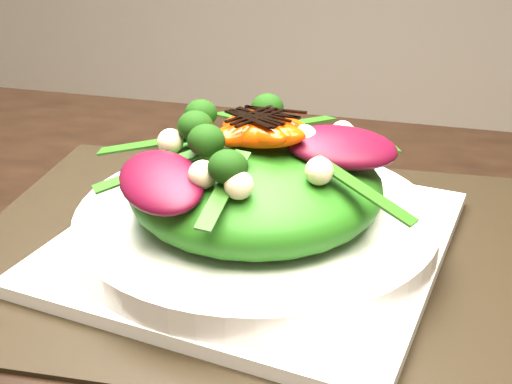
% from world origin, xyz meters
% --- Properties ---
extents(dining_table, '(1.60, 0.90, 0.75)m').
position_xyz_m(dining_table, '(0.00, 0.00, 0.73)').
color(dining_table, black).
rests_on(dining_table, floor).
extents(placemat, '(0.46, 0.36, 0.00)m').
position_xyz_m(placemat, '(0.04, 0.13, 0.75)').
color(placemat, black).
rests_on(placemat, dining_table).
extents(plate_base, '(0.31, 0.31, 0.01)m').
position_xyz_m(plate_base, '(0.04, 0.13, 0.76)').
color(plate_base, white).
rests_on(plate_base, placemat).
extents(salad_bowl, '(0.31, 0.31, 0.02)m').
position_xyz_m(salad_bowl, '(0.04, 0.13, 0.77)').
color(salad_bowl, silver).
rests_on(salad_bowl, plate_base).
extents(lettuce_mound, '(0.23, 0.23, 0.06)m').
position_xyz_m(lettuce_mound, '(0.04, 0.13, 0.80)').
color(lettuce_mound, '#286913').
rests_on(lettuce_mound, salad_bowl).
extents(radicchio_leaf, '(0.09, 0.08, 0.02)m').
position_xyz_m(radicchio_leaf, '(0.11, 0.14, 0.84)').
color(radicchio_leaf, '#430717').
rests_on(radicchio_leaf, lettuce_mound).
extents(orange_segment, '(0.07, 0.03, 0.02)m').
position_xyz_m(orange_segment, '(0.04, 0.15, 0.84)').
color(orange_segment, '#FF3504').
rests_on(orange_segment, lettuce_mound).
extents(broccoli_floret, '(0.04, 0.04, 0.04)m').
position_xyz_m(broccoli_floret, '(-0.02, 0.17, 0.84)').
color(broccoli_floret, black).
rests_on(broccoli_floret, lettuce_mound).
extents(macadamia_nut, '(0.02, 0.02, 0.02)m').
position_xyz_m(macadamia_nut, '(0.08, 0.08, 0.84)').
color(macadamia_nut, '#FBE9B0').
rests_on(macadamia_nut, lettuce_mound).
extents(balsamic_drizzle, '(0.04, 0.00, 0.00)m').
position_xyz_m(balsamic_drizzle, '(0.04, 0.15, 0.85)').
color(balsamic_drizzle, black).
rests_on(balsamic_drizzle, orange_segment).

